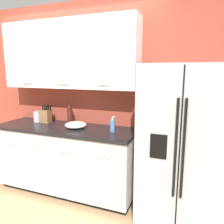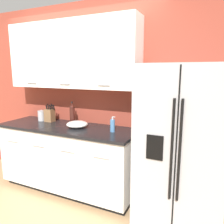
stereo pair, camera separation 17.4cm
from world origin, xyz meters
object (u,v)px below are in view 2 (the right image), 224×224
at_px(refrigerator, 181,147).
at_px(wine_bottle, 72,114).
at_px(soap_dispenser, 113,125).
at_px(mixing_bowl, 77,124).
at_px(knife_block, 50,115).
at_px(steel_canister, 42,116).

bearing_deg(refrigerator, wine_bottle, 172.96).
bearing_deg(soap_dispenser, mixing_bowl, -179.53).
distance_m(refrigerator, wine_bottle, 1.54).
distance_m(knife_block, steel_canister, 0.15).
distance_m(refrigerator, steel_canister, 2.06).
relative_size(refrigerator, knife_block, 6.53).
distance_m(wine_bottle, steel_canister, 0.55).
bearing_deg(steel_canister, knife_block, 3.27).
bearing_deg(refrigerator, steel_canister, 175.49).
bearing_deg(steel_canister, mixing_bowl, -8.81).
bearing_deg(steel_canister, refrigerator, -4.51).
height_order(refrigerator, steel_canister, refrigerator).
relative_size(wine_bottle, soap_dispenser, 1.65).
distance_m(refrigerator, mixing_bowl, 1.35).
xyz_separation_m(knife_block, steel_canister, (-0.15, -0.01, -0.02)).
height_order(knife_block, mixing_bowl, knife_block).
bearing_deg(mixing_bowl, knife_block, 168.07).
bearing_deg(soap_dispenser, knife_block, 173.94).
bearing_deg(soap_dispenser, wine_bottle, 169.21).
height_order(soap_dispenser, steel_canister, soap_dispenser).
xyz_separation_m(soap_dispenser, steel_canister, (-1.23, 0.11, -0.00)).
bearing_deg(steel_canister, wine_bottle, 2.62).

